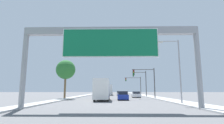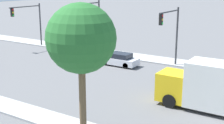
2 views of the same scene
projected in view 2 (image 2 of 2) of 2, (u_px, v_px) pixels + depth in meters
name	position (u px, v px, depth m)	size (l,w,h in m)	color
sidewalk_right	(37.00, 43.00, 45.94)	(3.00, 120.00, 0.15)	#ABABAB
car_near_left	(119.00, 60.00, 33.46)	(1.75, 4.22, 1.39)	silver
car_far_right	(203.00, 84.00, 25.29)	(1.83, 4.55, 1.52)	navy
truck_box_primary	(217.00, 88.00, 21.15)	(2.33, 7.58, 3.47)	yellow
traffic_light_near_intersection	(172.00, 28.00, 31.33)	(4.71, 0.32, 6.24)	#3D3D3F
traffic_light_mid_block	(94.00, 20.00, 36.87)	(3.66, 0.32, 6.67)	#3D3D3F
traffic_light_far_intersection	(31.00, 18.00, 41.68)	(5.20, 0.32, 5.92)	#3D3D3F
palm_tree_background	(81.00, 39.00, 16.68)	(3.84, 3.84, 7.71)	brown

